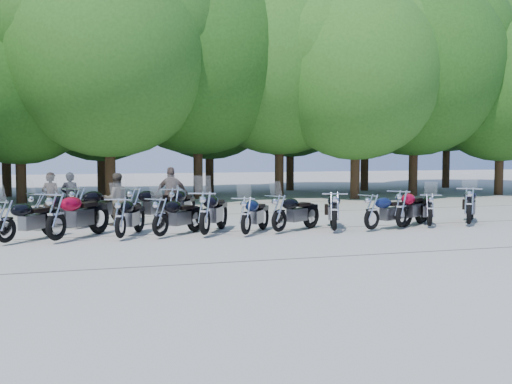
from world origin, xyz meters
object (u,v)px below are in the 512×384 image
object	(u,v)px
rider_2	(172,194)
motorcycle_5	(246,214)
motorcycle_0	(5,220)
motorcycle_14	(135,204)
motorcycle_9	(401,207)
rider_3	(70,197)
motorcycle_6	(279,212)
motorcycle_12	(39,209)
motorcycle_3	(160,216)
motorcycle_7	(334,210)
motorcycle_4	(205,212)
motorcycle_1	(56,215)
rider_1	(116,199)
motorcycle_11	(469,204)
motorcycle_8	(372,210)
motorcycle_15	(174,204)
motorcycle_13	(78,205)
motorcycle_10	(430,209)
rider_0	(51,199)
motorcycle_2	(120,216)

from	to	relation	value
rider_2	motorcycle_5	bearing A→B (deg)	118.78
motorcycle_0	motorcycle_14	distance (m)	4.28
motorcycle_9	rider_3	world-z (taller)	rider_3
motorcycle_6	motorcycle_12	distance (m)	6.84
motorcycle_3	motorcycle_7	distance (m)	4.74
motorcycle_0	motorcycle_7	size ratio (longest dim) A/B	0.97
motorcycle_7	rider_2	xyz separation A→B (m)	(-3.89, 4.08, 0.23)
motorcycle_4	rider_3	distance (m)	5.55
motorcycle_1	rider_1	size ratio (longest dim) A/B	1.58
motorcycle_14	motorcycle_4	bearing A→B (deg)	164.32
motorcycle_4	motorcycle_5	bearing A→B (deg)	-162.90
motorcycle_12	motorcycle_14	size ratio (longest dim) A/B	0.92
motorcycle_5	motorcycle_6	size ratio (longest dim) A/B	0.98
motorcycle_11	rider_2	xyz separation A→B (m)	(-8.36, 3.87, 0.20)
motorcycle_8	motorcycle_15	bearing A→B (deg)	36.12
motorcycle_1	motorcycle_14	distance (m)	3.51
motorcycle_0	motorcycle_1	xyz separation A→B (m)	(1.16, -0.05, 0.09)
motorcycle_14	motorcycle_3	bearing A→B (deg)	143.91
motorcycle_4	motorcycle_13	size ratio (longest dim) A/B	1.00
motorcycle_3	motorcycle_10	world-z (taller)	motorcycle_3
motorcycle_12	rider_0	bearing A→B (deg)	-36.19
motorcycle_2	motorcycle_7	world-z (taller)	motorcycle_7
motorcycle_3	motorcycle_11	xyz separation A→B (m)	(9.20, -0.07, 0.07)
motorcycle_8	motorcycle_9	xyz separation A→B (m)	(1.05, 0.22, 0.05)
motorcycle_2	motorcycle_11	world-z (taller)	motorcycle_11
motorcycle_0	motorcycle_9	distance (m)	10.62
motorcycle_10	motorcycle_12	distance (m)	11.29
motorcycle_5	rider_3	distance (m)	6.40
motorcycle_2	rider_1	world-z (taller)	rider_1
motorcycle_3	motorcycle_2	bearing A→B (deg)	47.63
motorcycle_11	rider_1	size ratio (longest dim) A/B	1.49
motorcycle_2	motorcycle_3	bearing A→B (deg)	-156.34
motorcycle_6	rider_1	xyz separation A→B (m)	(-4.15, 3.23, 0.19)
motorcycle_0	motorcycle_11	size ratio (longest dim) A/B	0.93
motorcycle_0	motorcycle_1	distance (m)	1.16
motorcycle_6	motorcycle_10	world-z (taller)	motorcycle_6
motorcycle_6	motorcycle_9	bearing A→B (deg)	-125.56
motorcycle_2	rider_0	distance (m)	4.27
rider_1	rider_3	size ratio (longest dim) A/B	1.00
motorcycle_6	motorcycle_11	world-z (taller)	motorcycle_11
rider_2	rider_3	xyz separation A→B (m)	(-3.13, 0.47, -0.08)
motorcycle_11	rider_0	size ratio (longest dim) A/B	1.46
motorcycle_3	motorcycle_12	bearing A→B (deg)	6.72
motorcycle_11	motorcycle_12	xyz separation A→B (m)	(-12.32, 2.63, -0.05)
motorcycle_0	rider_3	bearing A→B (deg)	-69.25
motorcycle_1	motorcycle_9	xyz separation A→B (m)	(9.46, -0.02, -0.06)
rider_3	motorcycle_15	bearing A→B (deg)	162.10
motorcycle_2	motorcycle_13	size ratio (longest dim) A/B	0.90
motorcycle_12	motorcycle_13	size ratio (longest dim) A/B	0.90
rider_0	rider_1	world-z (taller)	rider_0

